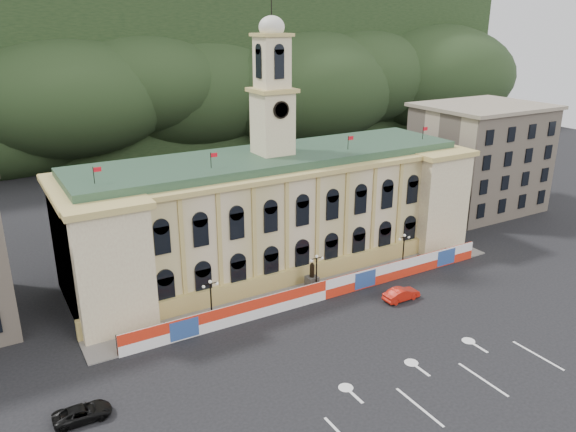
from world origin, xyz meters
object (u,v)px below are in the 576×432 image
lamp_center (316,270)px  black_suv (82,413)px  statue (312,281)px  red_sedan (401,294)px

lamp_center → black_suv: (-30.00, -9.84, -2.40)m
statue → black_suv: bearing=-160.1°
red_sedan → statue: bearing=44.9°
lamp_center → red_sedan: size_ratio=1.08×
statue → black_suv: size_ratio=0.76×
lamp_center → black_suv: size_ratio=1.05×
statue → black_suv: statue is taller
lamp_center → red_sedan: lamp_center is taller
statue → red_sedan: bearing=-44.6°
lamp_center → red_sedan: bearing=-40.7°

